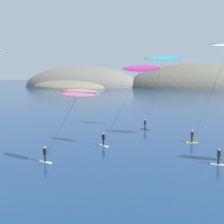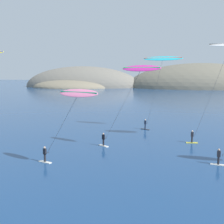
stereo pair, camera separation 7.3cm
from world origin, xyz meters
name	(u,v)px [view 1 (the left image)]	position (x,y,z in m)	size (l,w,h in m)	color
headland_island	(139,87)	(1.29, 159.10, 0.00)	(151.12, 55.06, 29.03)	#7A705B
kitesurfer_pink	(74,101)	(6.90, 12.46, 6.67)	(7.26, 3.43, 7.84)	silver
kitesurfer_cyan	(161,64)	(14.73, 32.45, 10.56)	(6.46, 1.98, 11.85)	#2D2D33
kitesurfer_magenta	(137,77)	(12.07, 19.84, 8.83)	(7.94, 3.64, 10.20)	silver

